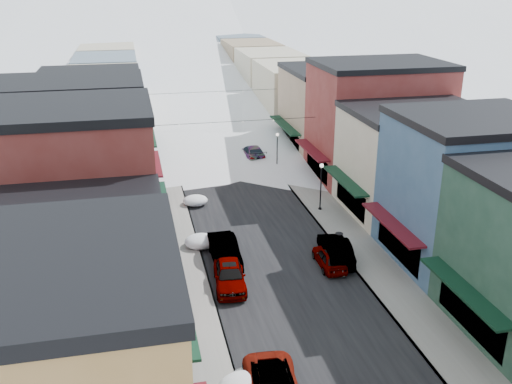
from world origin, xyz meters
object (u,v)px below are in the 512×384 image
car_green_sedan (336,249)px  car_dark_hatch (225,250)px  trash_can (339,239)px  car_silver_sedan (230,275)px  streetlamp_near (321,181)px

car_green_sedan → car_dark_hatch: bearing=-3.8°
car_dark_hatch → trash_can: car_dark_hatch is taller
car_dark_hatch → car_green_sedan: 7.90m
car_silver_sedan → car_dark_hatch: car_dark_hatch is taller
trash_can → car_dark_hatch: bearing=-177.6°
car_green_sedan → streetlamp_near: (1.83, 8.93, 1.92)m
car_silver_sedan → car_green_sedan: bearing=19.4°
car_silver_sedan → streetlamp_near: streetlamp_near is taller
car_green_sedan → trash_can: 2.12m
car_silver_sedan → car_green_sedan: (8.01, 1.99, 0.01)m
car_dark_hatch → streetlamp_near: bearing=36.9°
car_silver_sedan → trash_can: 9.77m
streetlamp_near → car_dark_hatch: bearing=-142.3°
car_silver_sedan → streetlamp_near: 14.83m
car_silver_sedan → car_green_sedan: car_green_sedan is taller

